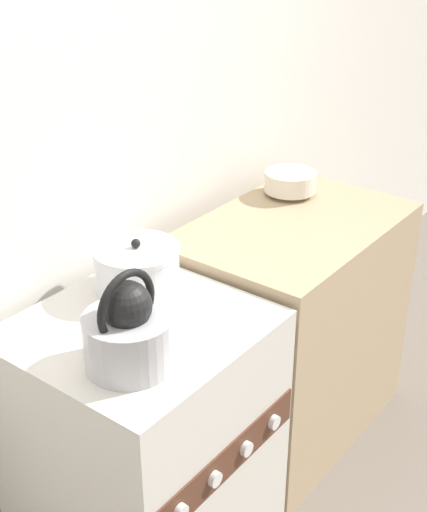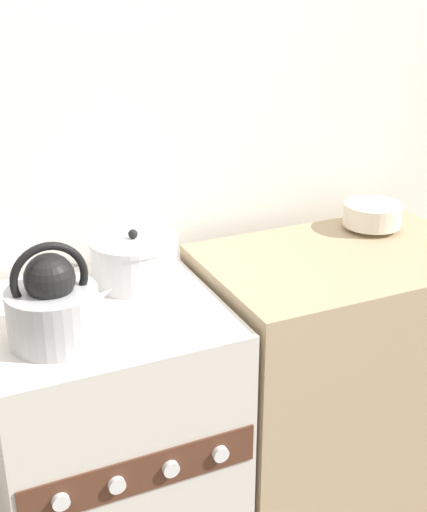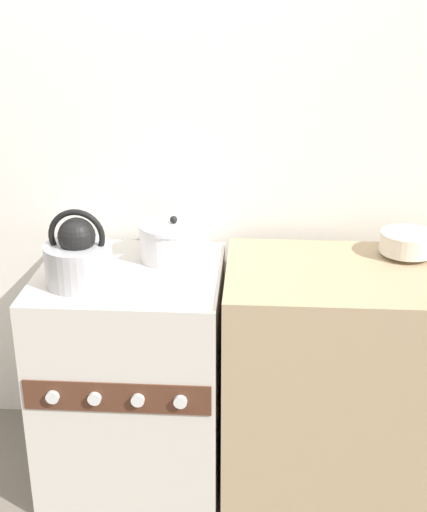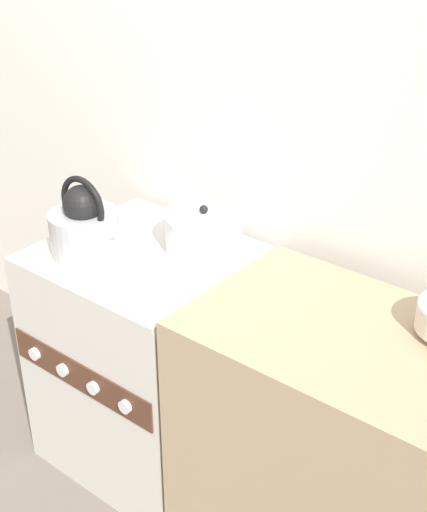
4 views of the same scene
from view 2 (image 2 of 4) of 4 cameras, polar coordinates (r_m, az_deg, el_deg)
name	(u,v)px [view 2 (image 2 of 4)]	position (r m, az deg, el deg)	size (l,w,h in m)	color
wall_back	(55,131)	(2.16, -12.60, 9.76)	(7.00, 0.06, 2.50)	silver
stove	(109,437)	(2.18, -8.35, -14.13)	(0.65, 0.64, 0.84)	beige
counter	(336,375)	(2.44, 9.77, -9.35)	(0.87, 0.58, 0.87)	tan
kettle	(53,306)	(1.79, -12.69, -3.89)	(0.28, 0.23, 0.26)	#B2B2B7
cooking_pot	(134,260)	(2.08, -6.36, -0.31)	(0.26, 0.26, 0.16)	silver
enamel_bowl	(372,215)	(2.44, 12.59, 3.24)	(0.19, 0.19, 0.09)	beige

